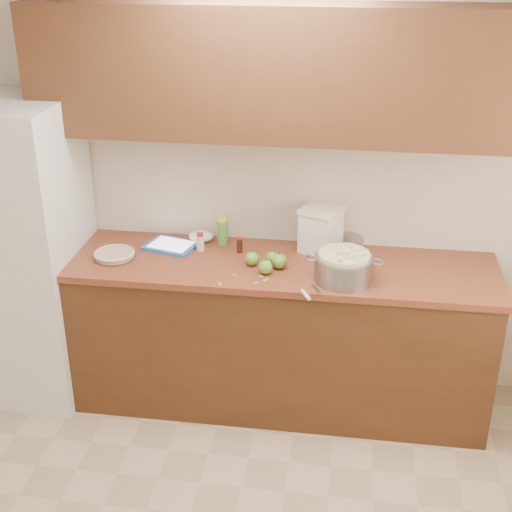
# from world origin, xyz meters

# --- Properties ---
(room_shell) EXTENTS (3.60, 3.60, 3.60)m
(room_shell) POSITION_xyz_m (0.00, 0.00, 1.30)
(room_shell) COLOR tan
(room_shell) RESTS_ON ground
(counter_run) EXTENTS (2.64, 0.68, 0.92)m
(counter_run) POSITION_xyz_m (0.00, 1.48, 0.46)
(counter_run) COLOR #4F2A16
(counter_run) RESTS_ON ground
(upper_cabinets) EXTENTS (2.60, 0.34, 0.70)m
(upper_cabinets) POSITION_xyz_m (0.00, 1.63, 1.95)
(upper_cabinets) COLOR #522A19
(upper_cabinets) RESTS_ON room_shell
(fridge) EXTENTS (0.70, 0.70, 1.80)m
(fridge) POSITION_xyz_m (-1.44, 1.44, 0.90)
(fridge) COLOR silver
(fridge) RESTS_ON ground
(pie) EXTENTS (0.24, 0.24, 0.04)m
(pie) POSITION_xyz_m (-0.85, 1.41, 0.94)
(pie) COLOR silver
(pie) RESTS_ON counter_run
(colander) EXTENTS (0.42, 0.32, 0.16)m
(colander) POSITION_xyz_m (0.46, 1.32, 1.00)
(colander) COLOR gray
(colander) RESTS_ON counter_run
(flour_canister) EXTENTS (0.28, 0.28, 0.27)m
(flour_canister) POSITION_xyz_m (0.31, 1.68, 1.05)
(flour_canister) COLOR white
(flour_canister) RESTS_ON counter_run
(tablet) EXTENTS (0.33, 0.29, 0.02)m
(tablet) POSITION_xyz_m (-0.57, 1.60, 0.93)
(tablet) COLOR blue
(tablet) RESTS_ON counter_run
(paring_knife) EXTENTS (0.11, 0.19, 0.02)m
(paring_knife) POSITION_xyz_m (0.28, 1.12, 0.93)
(paring_knife) COLOR gray
(paring_knife) RESTS_ON counter_run
(lemon_bottle) EXTENTS (0.07, 0.07, 0.18)m
(lemon_bottle) POSITION_xyz_m (-0.27, 1.69, 1.01)
(lemon_bottle) COLOR #4C8C38
(lemon_bottle) RESTS_ON counter_run
(cinnamon_shaker) EXTENTS (0.05, 0.05, 0.11)m
(cinnamon_shaker) POSITION_xyz_m (-0.39, 1.58, 0.97)
(cinnamon_shaker) COLOR beige
(cinnamon_shaker) RESTS_ON counter_run
(vanilla_bottle) EXTENTS (0.03, 0.03, 0.10)m
(vanilla_bottle) POSITION_xyz_m (-0.15, 1.59, 0.97)
(vanilla_bottle) COLOR black
(vanilla_bottle) RESTS_ON counter_run
(mixing_bowl) EXTENTS (0.22, 0.22, 0.08)m
(mixing_bowl) POSITION_xyz_m (0.45, 1.69, 0.96)
(mixing_bowl) COLOR silver
(mixing_bowl) RESTS_ON counter_run
(paper_towel) EXTENTS (0.17, 0.15, 0.06)m
(paper_towel) POSITION_xyz_m (-0.41, 1.72, 0.95)
(paper_towel) COLOR white
(paper_towel) RESTS_ON counter_run
(apple_left) EXTENTS (0.08, 0.08, 0.09)m
(apple_left) POSITION_xyz_m (-0.06, 1.43, 0.96)
(apple_left) COLOR #609227
(apple_left) RESTS_ON counter_run
(apple_center) EXTENTS (0.07, 0.07, 0.08)m
(apple_center) POSITION_xyz_m (0.05, 1.47, 0.95)
(apple_center) COLOR #609227
(apple_center) RESTS_ON counter_run
(apple_front) EXTENTS (0.08, 0.08, 0.09)m
(apple_front) POSITION_xyz_m (0.03, 1.33, 0.96)
(apple_front) COLOR #609227
(apple_front) RESTS_ON counter_run
(apple_extra) EXTENTS (0.09, 0.09, 0.10)m
(apple_extra) POSITION_xyz_m (0.10, 1.41, 0.96)
(apple_extra) COLOR #609227
(apple_extra) RESTS_ON counter_run
(peel_a) EXTENTS (0.03, 0.04, 0.00)m
(peel_a) POSITION_xyz_m (-0.19, 1.18, 0.92)
(peel_a) COLOR #78A651
(peel_a) RESTS_ON counter_run
(peel_b) EXTENTS (0.03, 0.04, 0.00)m
(peel_b) POSITION_xyz_m (0.04, 1.25, 0.92)
(peel_b) COLOR #78A651
(peel_b) RESTS_ON counter_run
(peel_c) EXTENTS (0.03, 0.02, 0.00)m
(peel_c) POSITION_xyz_m (-0.13, 1.29, 0.92)
(peel_c) COLOR #78A651
(peel_c) RESTS_ON counter_run
(peel_d) EXTENTS (0.03, 0.03, 0.00)m
(peel_d) POSITION_xyz_m (-0.00, 1.21, 0.92)
(peel_d) COLOR #78A651
(peel_d) RESTS_ON counter_run
(peel_e) EXTENTS (0.03, 0.03, 0.00)m
(peel_e) POSITION_xyz_m (0.01, 1.30, 0.92)
(peel_e) COLOR #78A651
(peel_e) RESTS_ON counter_run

